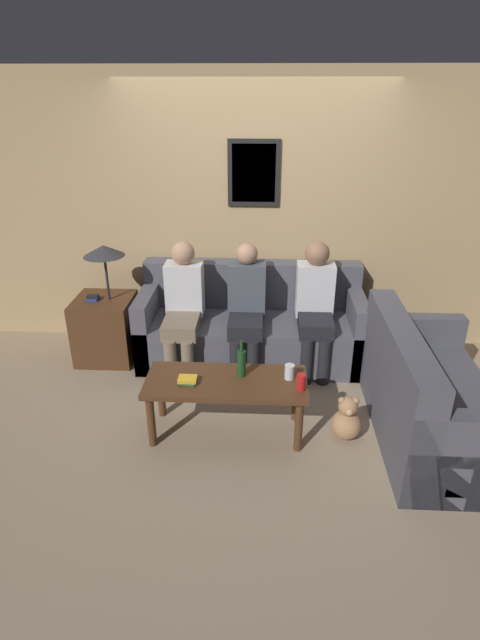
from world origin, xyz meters
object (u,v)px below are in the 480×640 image
Objects in this scene: couch_side at (428,400)px; person_left at (183,304)px; wine_bottle at (241,362)px; teddy_bear at (347,420)px; coffee_table at (226,388)px; person_right at (315,303)px; drinking_glass at (290,372)px; person_middle at (246,305)px; couch_main at (251,327)px.

couch_side is 2.21m from person_left.
wine_bottle is 0.91m from teddy_bear.
wine_bottle is at bearing 32.08° from coffee_table.
drinking_glass is at bearing -104.75° from person_right.
couch_side is 1.28× the size of coffee_table.
drinking_glass is at bearing -45.46° from person_left.
drinking_glass is 0.58m from teddy_bear.
person_left reaches higher than person_middle.
wine_bottle is at bearing -122.25° from person_right.
couch_side is 1.32m from person_right.
person_right is at bearing -14.14° from couch_main.
person_right reaches higher than wine_bottle.
couch_side is at bearing -53.15° from person_right.
coffee_table is 0.49m from drinking_glass.
coffee_table is 3.34× the size of teddy_bear.
couch_main reaches higher than drinking_glass.
person_right reaches higher than coffee_table.
coffee_table is at bearing -64.89° from person_left.
teddy_bear is (1.37, -1.02, -0.48)m from person_left.
person_middle is at bearing 1.62° from person_left.
person_middle reaches higher than couch_main.
coffee_table is 1.02× the size of person_middle.
person_left reaches higher than wine_bottle.
couch_side is at bearing -26.07° from person_left.
person_middle is 3.28× the size of teddy_bear.
drinking_glass reaches higher than teddy_bear.
person_middle reaches higher than drinking_glass.
person_left is (-0.61, -0.21, 0.32)m from couch_main.
couch_main is 7.11× the size of wine_bottle.
wine_bottle is at bearing 176.26° from drinking_glass.
coffee_table is 10.59× the size of drinking_glass.
couch_main is 1.78× the size of person_left.
couch_main is at bearing 78.50° from person_middle.
person_right is (0.62, 0.05, 0.02)m from person_middle.
drinking_glass is 1.05m from person_right.
person_middle is 1.39m from teddy_bear.
couch_main is 1.45m from teddy_bear.
person_right is at bearing 99.25° from teddy_bear.
couch_main is at bearing 121.80° from teddy_bear.
teddy_bear is at bearing -80.75° from person_right.
person_middle is at bearing 127.74° from teddy_bear.
couch_main reaches higher than wine_bottle.
couch_side reaches higher than coffee_table.
couch_main is at bearing 105.43° from drinking_glass.
person_left is at bearing -178.38° from person_middle.
person_left is at bearing 143.47° from teddy_bear.
couch_side is 4.27× the size of teddy_bear.
coffee_table is 1.01× the size of person_right.
couch_side is 1.05m from drinking_glass.
teddy_bear is (0.44, -0.07, -0.37)m from drinking_glass.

